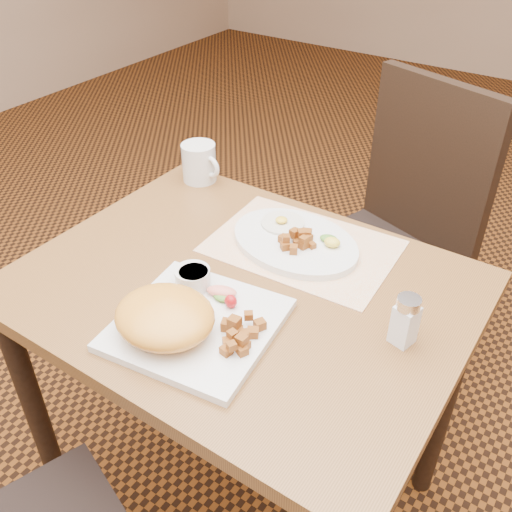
% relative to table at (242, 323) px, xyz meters
% --- Properties ---
extents(ground, '(8.00, 8.00, 0.00)m').
position_rel_table_xyz_m(ground, '(0.00, 0.00, -0.64)').
color(ground, black).
rests_on(ground, ground).
extents(table, '(0.90, 0.70, 0.75)m').
position_rel_table_xyz_m(table, '(0.00, 0.00, 0.00)').
color(table, brown).
rests_on(table, ground).
extents(chair_far, '(0.53, 0.54, 0.97)m').
position_rel_table_xyz_m(chair_far, '(0.08, 0.69, -0.10)').
color(chair_far, black).
rests_on(chair_far, ground).
extents(placemat, '(0.42, 0.30, 0.00)m').
position_rel_table_xyz_m(placemat, '(0.04, 0.18, 0.11)').
color(placemat, white).
rests_on(placemat, table).
extents(plate_square, '(0.31, 0.31, 0.02)m').
position_rel_table_xyz_m(plate_square, '(0.01, -0.15, 0.12)').
color(plate_square, silver).
rests_on(plate_square, table).
extents(plate_oval, '(0.34, 0.27, 0.02)m').
position_rel_table_xyz_m(plate_oval, '(0.02, 0.18, 0.12)').
color(plate_oval, silver).
rests_on(plate_oval, placemat).
extents(hollandaise_mound, '(0.19, 0.17, 0.07)m').
position_rel_table_xyz_m(hollandaise_mound, '(-0.02, -0.20, 0.16)').
color(hollandaise_mound, gold).
rests_on(hollandaise_mound, plate_square).
extents(ramekin, '(0.07, 0.07, 0.04)m').
position_rel_table_xyz_m(ramekin, '(-0.06, -0.08, 0.15)').
color(ramekin, silver).
rests_on(ramekin, plate_square).
extents(garnish_sq, '(0.08, 0.05, 0.03)m').
position_rel_table_xyz_m(garnish_sq, '(0.01, -0.07, 0.14)').
color(garnish_sq, '#387223').
rests_on(garnish_sq, plate_square).
extents(fried_egg, '(0.10, 0.10, 0.02)m').
position_rel_table_xyz_m(fried_egg, '(-0.03, 0.21, 0.13)').
color(fried_egg, white).
rests_on(fried_egg, plate_oval).
extents(garnish_ov, '(0.06, 0.05, 0.02)m').
position_rel_table_xyz_m(garnish_ov, '(0.10, 0.20, 0.14)').
color(garnish_ov, '#387223').
rests_on(garnish_ov, plate_oval).
extents(salt_shaker, '(0.05, 0.05, 0.10)m').
position_rel_table_xyz_m(salt_shaker, '(0.34, 0.02, 0.16)').
color(salt_shaker, white).
rests_on(salt_shaker, table).
extents(coffee_mug, '(0.12, 0.09, 0.10)m').
position_rel_table_xyz_m(coffee_mug, '(-0.35, 0.30, 0.16)').
color(coffee_mug, silver).
rests_on(coffee_mug, table).
extents(home_fries_sq, '(0.08, 0.11, 0.04)m').
position_rel_table_xyz_m(home_fries_sq, '(0.10, -0.15, 0.14)').
color(home_fries_sq, '#965118').
rests_on(home_fries_sq, plate_square).
extents(home_fries_ov, '(0.08, 0.09, 0.03)m').
position_rel_table_xyz_m(home_fries_ov, '(0.04, 0.16, 0.14)').
color(home_fries_ov, '#965118').
rests_on(home_fries_ov, plate_oval).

